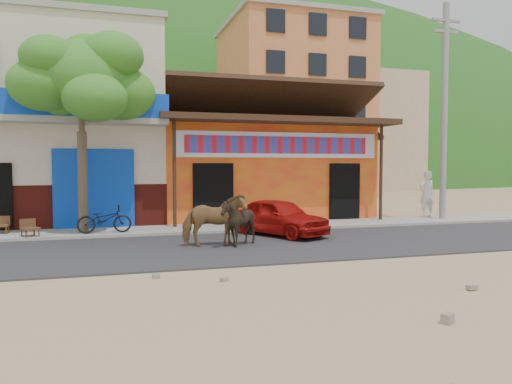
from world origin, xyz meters
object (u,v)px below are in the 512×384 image
Objects in this scene: cafe_chair_left at (0,217)px; cafe_chair_right at (30,220)px; tree at (82,132)px; utility_pole at (444,112)px; scooter at (104,219)px; pedestrian at (427,194)px; red_car at (279,217)px; cow_dark at (238,222)px; cow_tan at (214,220)px.

cafe_chair_right is (0.92, -0.91, -0.01)m from cafe_chair_left.
utility_pole is at bearing 0.90° from tree.
scooter is 12.08m from pedestrian.
red_car is 7.08m from cafe_chair_right.
scooter is 1.69× the size of cafe_chair_right.
cafe_chair_left is (-6.21, 3.76, -0.06)m from cow_dark.
tree is at bearing -129.67° from cow_dark.
scooter is at bearing 4.01° from pedestrian.
cow_tan is at bearing -160.45° from utility_pole.
pedestrian is 1.89× the size of cafe_chair_left.
utility_pole is at bearing 103.94° from pedestrian.
tree is 5.70m from cow_dark.
cafe_chair_left is at bearing 107.48° from cafe_chair_right.
utility_pole reaches higher than tree.
pedestrian is (-0.20, 0.70, -3.10)m from utility_pole.
cow_dark is 4.45m from scooter.
tree is 2.68m from scooter.
pedestrian reaches higher than scooter.
scooter is at bearing -31.28° from tree.
scooter is at bearing 137.10° from red_car.
cow_tan is 6.67m from cafe_chair_left.
tree reaches higher than scooter.
tree is at bearing -8.05° from cafe_chair_right.
cow_dark reaches higher than cafe_chair_right.
cow_tan is 10.15m from pedestrian.
cafe_chair_right is at bearing -160.35° from tree.
red_car is at bearing -17.30° from tree.
cow_dark is 0.68× the size of pedestrian.
cow_dark is at bearing -135.61° from scooter.
cafe_chair_left is at bearing 71.76° from scooter.
cafe_chair_right is (-4.71, 2.67, -0.14)m from cow_tan.
cow_dark is at bearing -56.04° from cafe_chair_right.
tree is 3.45m from cafe_chair_left.
cafe_chair_left is at bearing 137.30° from red_car.
utility_pole is 10.20m from cow_dark.
cow_tan reaches higher than cafe_chair_left.
tree is at bearing 135.21° from red_car.
red_car is 1.81× the size of pedestrian.
scooter is (-3.29, 2.99, -0.12)m from cow_dark.
tree reaches higher than cafe_chair_left.
cow_dark reaches higher than cafe_chair_left.
tree is 6.36m from red_car.
scooter is at bearing 45.57° from cow_tan.
cow_tan is 5.41m from cafe_chair_right.
cow_tan is at bearing -175.17° from red_car.
tree is 2.94m from cafe_chair_right.
cafe_chair_right is at bearing 142.46° from red_car.
cafe_chair_left is (-7.89, 2.15, 0.00)m from red_car.
red_car reaches higher than scooter.
red_car is 3.41× the size of cafe_chair_left.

